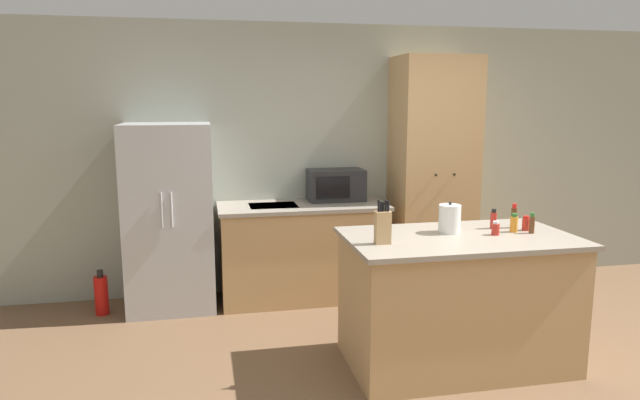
{
  "coord_description": "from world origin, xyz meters",
  "views": [
    {
      "loc": [
        -1.67,
        -3.2,
        1.88
      ],
      "look_at": [
        -0.72,
        1.4,
        1.05
      ],
      "focal_mm": 32.0,
      "sensor_mm": 36.0,
      "label": 1
    }
  ],
  "objects": [
    {
      "name": "ground_plane",
      "position": [
        0.0,
        0.0,
        0.0
      ],
      "size": [
        14.0,
        14.0,
        0.0
      ],
      "primitive_type": "plane",
      "color": "brown"
    },
    {
      "name": "wall_back",
      "position": [
        0.0,
        2.33,
        1.3
      ],
      "size": [
        7.2,
        0.06,
        2.6
      ],
      "color": "#9EA393",
      "rests_on": "ground_plane"
    },
    {
      "name": "refrigerator",
      "position": [
        -1.98,
        1.97,
        0.84
      ],
      "size": [
        0.77,
        0.67,
        1.67
      ],
      "color": "#B7BABC",
      "rests_on": "ground_plane"
    },
    {
      "name": "back_counter",
      "position": [
        -0.77,
        1.98,
        0.46
      ],
      "size": [
        1.58,
        0.68,
        0.91
      ],
      "color": "tan",
      "rests_on": "ground_plane"
    },
    {
      "name": "pantry_cabinet",
      "position": [
        0.54,
        2.02,
        1.14
      ],
      "size": [
        0.76,
        0.59,
        2.29
      ],
      "color": "tan",
      "rests_on": "ground_plane"
    },
    {
      "name": "kitchen_island",
      "position": [
        0.07,
        0.39,
        0.47
      ],
      "size": [
        1.59,
        0.91,
        0.94
      ],
      "color": "tan",
      "rests_on": "ground_plane"
    },
    {
      "name": "microwave",
      "position": [
        -0.41,
        2.12,
        1.06
      ],
      "size": [
        0.54,
        0.33,
        0.3
      ],
      "color": "#232326",
      "rests_on": "back_counter"
    },
    {
      "name": "knife_block",
      "position": [
        -0.53,
        0.28,
        1.06
      ],
      "size": [
        0.1,
        0.06,
        0.3
      ],
      "color": "tan",
      "rests_on": "kitchen_island"
    },
    {
      "name": "spice_bottle_tall_dark",
      "position": [
        0.41,
        0.56,
        1.01
      ],
      "size": [
        0.05,
        0.05,
        0.15
      ],
      "color": "#B2281E",
      "rests_on": "kitchen_island"
    },
    {
      "name": "spice_bottle_short_red",
      "position": [
        0.61,
        0.45,
        0.99
      ],
      "size": [
        0.05,
        0.05,
        0.11
      ],
      "color": "#B2281E",
      "rests_on": "kitchen_island"
    },
    {
      "name": "spice_bottle_amber_oil",
      "position": [
        0.6,
        0.36,
        1.01
      ],
      "size": [
        0.04,
        0.04,
        0.15
      ],
      "color": "#563319",
      "rests_on": "kitchen_island"
    },
    {
      "name": "spice_bottle_green_herb",
      "position": [
        0.5,
        0.42,
        1.01
      ],
      "size": [
        0.05,
        0.05,
        0.14
      ],
      "color": "orange",
      "rests_on": "kitchen_island"
    },
    {
      "name": "spice_bottle_pale_salt",
      "position": [
        0.33,
        0.36,
        0.99
      ],
      "size": [
        0.05,
        0.05,
        0.1
      ],
      "color": "#B2281E",
      "rests_on": "kitchen_island"
    },
    {
      "name": "spice_bottle_orange_cap",
      "position": [
        0.57,
        0.55,
        1.03
      ],
      "size": [
        0.04,
        0.04,
        0.18
      ],
      "color": "#563319",
      "rests_on": "kitchen_island"
    },
    {
      "name": "kettle",
      "position": [
        0.04,
        0.5,
        1.04
      ],
      "size": [
        0.15,
        0.15,
        0.22
      ],
      "color": "white",
      "rests_on": "kitchen_island"
    },
    {
      "name": "fire_extinguisher",
      "position": [
        -2.59,
        1.9,
        0.18
      ],
      "size": [
        0.12,
        0.12,
        0.4
      ],
      "color": "red",
      "rests_on": "ground_plane"
    }
  ]
}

